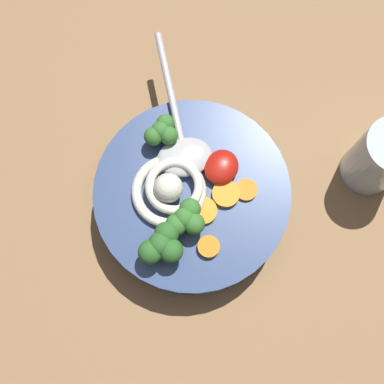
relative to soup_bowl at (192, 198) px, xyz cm
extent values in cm
cube|color=#936D47|center=(-0.67, 0.76, -5.06)|extent=(108.44, 108.44, 4.42)
cylinder|color=#334775|center=(0.00, 0.00, -0.09)|extent=(21.29, 21.29, 5.52)
cylinder|color=olive|center=(0.00, 0.00, 0.13)|extent=(18.74, 18.74, 5.08)
torus|color=silver|center=(-1.25, 2.10, 3.22)|extent=(7.97, 7.97, 1.10)
torus|color=silver|center=(-0.74, 1.76, 4.10)|extent=(8.54, 8.54, 0.99)
sphere|color=silver|center=(-1.25, 2.10, 4.65)|extent=(3.09, 3.09, 3.09)
ellipsoid|color=#B7B7BC|center=(2.77, 2.49, 3.47)|extent=(7.28, 7.40, 1.60)
cylinder|color=#B7B7BC|center=(8.35, 7.50, 3.47)|extent=(11.69, 10.62, 0.80)
ellipsoid|color=#B2190F|center=(3.73, -1.45, 3.56)|extent=(3.97, 3.58, 1.79)
cylinder|color=#7A9E60|center=(-6.74, -0.23, 3.35)|extent=(1.27, 1.27, 1.36)
sphere|color=#2D6628|center=(-6.74, -0.23, 5.27)|extent=(2.49, 2.49, 2.49)
sphere|color=#2D6628|center=(-5.49, -0.23, 5.05)|extent=(2.49, 2.49, 2.49)
sphere|color=#2D6628|center=(-7.87, 0.22, 5.16)|extent=(2.49, 2.49, 2.49)
sphere|color=#2D6628|center=(-6.74, -1.48, 5.09)|extent=(2.49, 2.49, 2.49)
cylinder|color=#7A9E60|center=(3.70, 5.97, 3.21)|extent=(1.02, 1.02, 1.09)
sphere|color=#38752D|center=(3.70, 5.97, 4.76)|extent=(2.00, 2.00, 2.00)
sphere|color=#38752D|center=(4.70, 5.97, 4.57)|extent=(2.00, 2.00, 2.00)
sphere|color=#38752D|center=(2.79, 6.34, 4.67)|extent=(2.00, 2.00, 2.00)
sphere|color=#38752D|center=(3.70, 4.97, 4.61)|extent=(2.00, 2.00, 2.00)
cylinder|color=#7A9E60|center=(-3.21, -0.97, 3.28)|extent=(1.14, 1.14, 1.22)
sphere|color=#38752D|center=(-3.21, -0.97, 5.01)|extent=(2.25, 2.25, 2.25)
sphere|color=#38752D|center=(-2.09, -0.97, 4.81)|extent=(2.25, 2.25, 2.25)
sphere|color=#38752D|center=(-4.23, -0.56, 4.91)|extent=(2.25, 2.25, 2.25)
sphere|color=#38752D|center=(-3.21, -2.09, 4.85)|extent=(2.25, 2.25, 2.25)
cylinder|color=orange|center=(3.03, -4.90, 2.88)|extent=(2.40, 2.40, 0.43)
cylinder|color=orange|center=(-4.26, -4.44, 3.04)|extent=(2.31, 2.31, 0.74)
cylinder|color=orange|center=(1.56, -3.26, 3.00)|extent=(2.95, 2.95, 0.66)
cylinder|color=orange|center=(-1.22, -2.09, 2.95)|extent=(2.91, 2.91, 0.56)
cylinder|color=silver|center=(13.87, -15.97, 1.95)|extent=(6.29, 6.29, 9.61)
camera|label=1|loc=(-10.90, -6.29, 54.61)|focal=46.86mm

